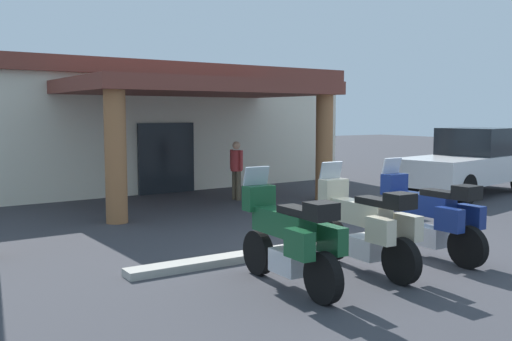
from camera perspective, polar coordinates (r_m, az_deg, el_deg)
name	(u,v)px	position (r m, az deg, el deg)	size (l,w,h in m)	color
ground_plane	(368,250)	(10.33, 11.05, -7.75)	(80.00, 80.00, 0.00)	#38383D
motel_building	(124,124)	(20.29, -12.91, 4.48)	(14.33, 11.41, 3.92)	silver
motorcycle_green	(289,238)	(7.85, 3.31, -6.69)	(0.71, 2.21, 1.61)	black
motorcycle_cream	(366,226)	(8.81, 10.81, -5.42)	(0.71, 2.21, 1.61)	black
motorcycle_blue	(429,216)	(9.88, 16.80, -4.36)	(0.71, 2.21, 1.61)	black
pedestrian	(236,166)	(15.83, -1.95, 0.41)	(0.32, 0.53, 1.61)	brown
pickup_truck_white	(469,163)	(18.03, 20.35, 0.73)	(5.46, 2.82, 1.95)	black
curb_strip	(302,247)	(10.11, 4.60, -7.60)	(6.37, 0.36, 0.12)	#ADA89E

